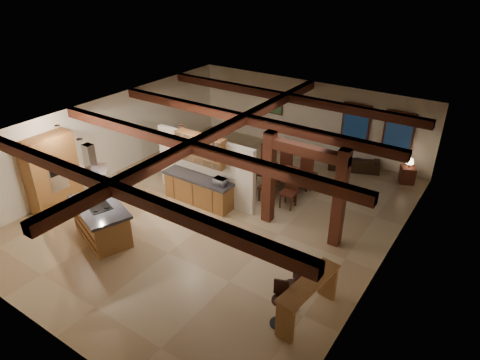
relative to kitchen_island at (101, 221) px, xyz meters
The scene contains 22 objects.
ground 3.64m from the kitchen_island, 54.78° to the left, with size 12.00×12.00×0.00m, color tan.
room_walls 3.82m from the kitchen_island, 54.78° to the left, with size 12.00×12.00×12.00m.
ceiling_beams 4.24m from the kitchen_island, 54.78° to the left, with size 10.00×12.00×0.28m.
timber_posts 5.86m from the kitchen_island, 36.96° to the left, with size 2.50×0.30×2.90m.
partition_wall 3.66m from the kitchen_island, 72.61° to the left, with size 3.80×0.18×2.20m, color white.
pantry_cabinet 2.69m from the kitchen_island, behind, with size 0.67×1.60×2.40m.
back_counter 3.24m from the kitchen_island, 70.54° to the left, with size 2.50×0.66×0.94m.
upper_display_cabinet 3.67m from the kitchen_island, 71.66° to the left, with size 1.80×0.36×0.95m.
range_hood 1.25m from the kitchen_island, 45.00° to the left, with size 1.10×1.10×1.40m.
back_windows 10.18m from the kitchen_island, 61.21° to the left, with size 2.70×0.07×1.70m.
framed_art 8.98m from the kitchen_island, 86.27° to the left, with size 0.65×0.05×0.85m.
recessed_cans 2.59m from the kitchen_island, 114.16° to the left, with size 3.16×2.46×0.03m.
kitchen_island is the anchor object (origin of this frame).
dining_table 5.95m from the kitchen_island, 61.47° to the left, with size 1.90×1.06×0.67m, color #37170D.
sofa 9.38m from the kitchen_island, 61.95° to the left, with size 1.89×0.74×0.55m, color black.
microwave 3.68m from the kitchen_island, 57.07° to the left, with size 0.40×0.27×0.22m, color #BABABF.
bar_counter 6.28m from the kitchen_island, ahead, with size 0.71×1.94×1.00m.
side_table 10.48m from the kitchen_island, 52.59° to the left, with size 0.49×0.49×0.60m, color #3D190F.
table_lamp 10.48m from the kitchen_island, 52.59° to the left, with size 0.27×0.27×0.32m.
bar_stool_a 5.83m from the kitchen_island, ahead, with size 0.41×0.42×1.11m.
bar_stool_b 5.87m from the kitchen_island, ahead, with size 0.40×0.41×1.06m.
dining_chairs 5.94m from the kitchen_island, 61.47° to the left, with size 2.08×2.08×1.33m.
Camera 1 is at (6.92, -9.18, 7.28)m, focal length 32.00 mm.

